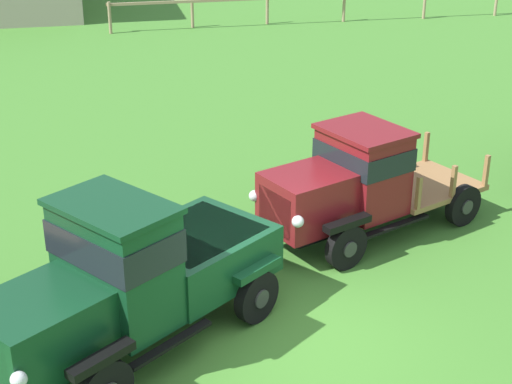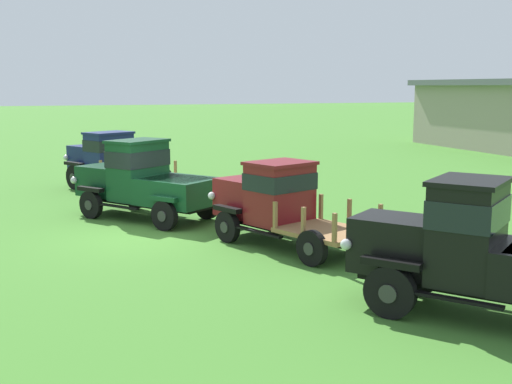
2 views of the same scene
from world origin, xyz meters
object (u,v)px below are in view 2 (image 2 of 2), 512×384
at_px(vintage_truck_foreground_near, 107,159).
at_px(vintage_truck_midrow_center, 274,200).
at_px(vintage_truck_second_in_line, 144,180).
at_px(vintage_truck_far_side, 483,252).

bearing_deg(vintage_truck_foreground_near, vintage_truck_midrow_center, 16.47).
distance_m(vintage_truck_second_in_line, vintage_truck_midrow_center, 4.80).
relative_size(vintage_truck_midrow_center, vintage_truck_far_side, 1.06).
height_order(vintage_truck_midrow_center, vintage_truck_far_side, vintage_truck_far_side).
height_order(vintage_truck_second_in_line, vintage_truck_midrow_center, vintage_truck_second_in_line).
bearing_deg(vintage_truck_far_side, vintage_truck_foreground_near, -164.73).
xyz_separation_m(vintage_truck_foreground_near, vintage_truck_midrow_center, (9.94, 2.94, -0.07)).
height_order(vintage_truck_foreground_near, vintage_truck_far_side, vintage_truck_far_side).
bearing_deg(vintage_truck_second_in_line, vintage_truck_foreground_near, -175.93).
bearing_deg(vintage_truck_far_side, vintage_truck_midrow_center, -166.76).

